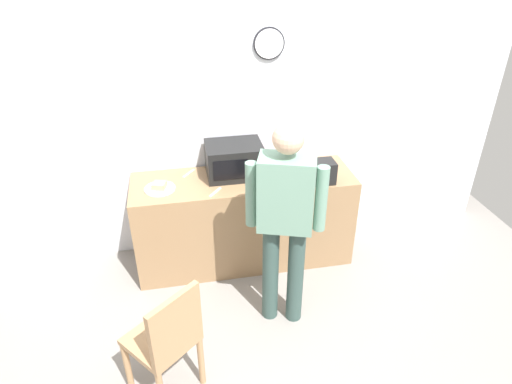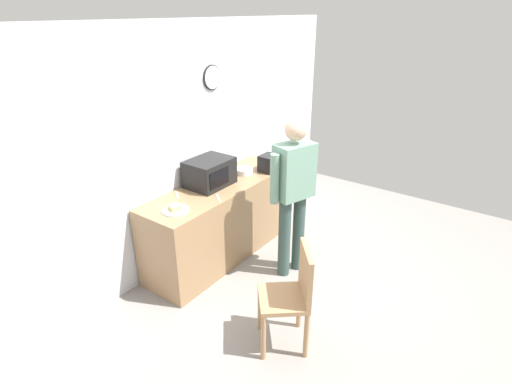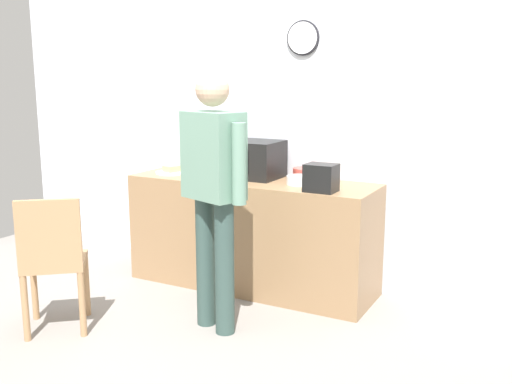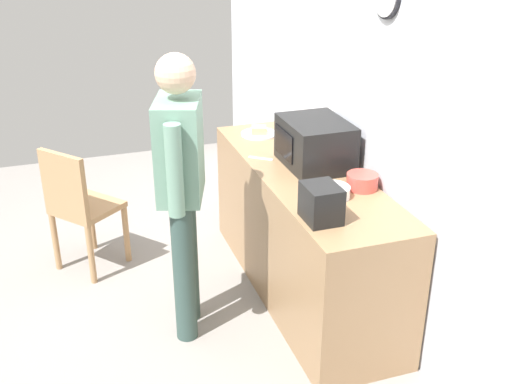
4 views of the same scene
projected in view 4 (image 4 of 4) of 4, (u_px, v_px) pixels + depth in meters
ground_plane at (124, 318)px, 4.00m from camera, size 6.00×6.00×0.00m
back_wall at (360, 101)px, 3.93m from camera, size 5.40×0.13×2.60m
kitchen_counter at (303, 232)px, 4.14m from camera, size 2.01×0.62×0.89m
microwave at (315, 143)px, 3.98m from camera, size 0.50×0.39×0.30m
sandwich_plate at (259, 132)px, 4.57m from camera, size 0.27×0.27×0.07m
salad_bowl at (332, 192)px, 3.57m from camera, size 0.20×0.20×0.07m
cereal_bowl at (362, 181)px, 3.68m from camera, size 0.19×0.19×0.09m
toaster at (321, 203)px, 3.28m from camera, size 0.22×0.18×0.20m
fork_utensil at (261, 158)px, 4.13m from camera, size 0.12×0.15×0.01m
spoon_utensil at (303, 142)px, 4.42m from camera, size 0.12×0.15×0.01m
person_standing at (181, 178)px, 3.51m from camera, size 0.56×0.35×1.73m
wooden_chair at (79, 205)px, 4.34m from camera, size 0.56×0.56×0.94m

